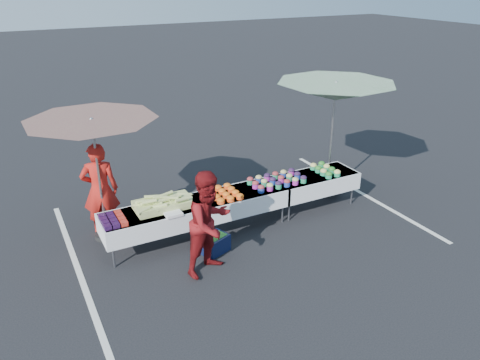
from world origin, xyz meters
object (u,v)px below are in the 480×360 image
customer (210,223)px  storage_bin (215,243)px  table_center (240,199)px  vendor (100,190)px  umbrella_right (335,92)px  table_left (152,220)px  umbrella_left (93,130)px  table_right (314,182)px

customer → storage_bin: 0.94m
table_center → customer: size_ratio=1.02×
vendor → umbrella_right: 5.21m
table_left → vendor: bearing=125.5°
table_left → umbrella_left: (-0.70, 0.80, 1.58)m
umbrella_left → storage_bin: (1.63, -1.45, -2.00)m
table_left → storage_bin: size_ratio=3.12×
umbrella_right → storage_bin: size_ratio=5.39×
table_right → customer: bearing=-159.0°
umbrella_left → storage_bin: size_ratio=5.20×
table_center → vendor: bearing=158.9°
vendor → umbrella_left: umbrella_left is taller
table_right → vendor: (-4.28, 0.96, 0.35)m
table_left → umbrella_left: bearing=131.2°
storage_bin → table_right: bearing=-7.5°
table_center → storage_bin: table_center is taller
vendor → customer: 2.48m
storage_bin → umbrella_right: bearing=-3.9°
table_left → table_right: same height
table_left → vendor: 1.23m
umbrella_left → storage_bin: 2.96m
umbrella_right → umbrella_left: bearing=175.4°
table_left → customer: 1.35m
table_right → umbrella_left: 4.65m
vendor → umbrella_right: (4.98, -0.56, 1.43)m
table_left → customer: size_ratio=1.02×
umbrella_left → storage_bin: bearing=-41.6°
storage_bin → umbrella_left: bearing=117.2°
table_right → table_center: bearing=180.0°
table_left → umbrella_right: (4.30, 0.40, 1.78)m
umbrella_right → table_right: bearing=-150.3°
vendor → umbrella_left: bearing=97.4°
umbrella_left → umbrella_right: bearing=-4.6°
table_left → storage_bin: 1.21m
table_left → vendor: vendor is taller
table_center → umbrella_right: umbrella_right is taller
table_center → storage_bin: 1.16m
customer → storage_bin: customer is taller
table_center → umbrella_right: bearing=9.1°
storage_bin → table_center: bearing=15.7°
umbrella_left → table_right: bearing=-10.5°
table_left → table_center: size_ratio=1.00×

